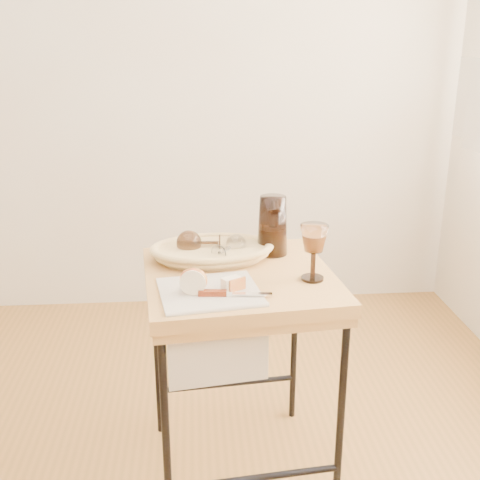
{
  "coord_description": "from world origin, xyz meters",
  "views": [
    {
      "loc": [
        0.35,
        -1.43,
        1.48
      ],
      "look_at": [
        0.49,
        0.31,
        0.88
      ],
      "focal_mm": 44.27,
      "sensor_mm": 36.0,
      "label": 1
    }
  ],
  "objects_px": {
    "side_table": "(240,376)",
    "wine_goblet": "(313,252)",
    "goblet_lying_a": "(202,243)",
    "pitcher": "(273,225)",
    "bread_basket": "(212,253)",
    "table_knife": "(232,293)",
    "apple_half": "(194,280)",
    "tea_towel": "(210,291)",
    "goblet_lying_b": "(229,248)"
  },
  "relations": [
    {
      "from": "goblet_lying_a",
      "to": "table_knife",
      "type": "distance_m",
      "value": 0.35
    },
    {
      "from": "tea_towel",
      "to": "wine_goblet",
      "type": "bearing_deg",
      "value": 4.0
    },
    {
      "from": "goblet_lying_a",
      "to": "table_knife",
      "type": "height_order",
      "value": "goblet_lying_a"
    },
    {
      "from": "side_table",
      "to": "goblet_lying_b",
      "type": "relative_size",
      "value": 6.52
    },
    {
      "from": "goblet_lying_a",
      "to": "apple_half",
      "type": "height_order",
      "value": "goblet_lying_a"
    },
    {
      "from": "side_table",
      "to": "goblet_lying_a",
      "type": "distance_m",
      "value": 0.47
    },
    {
      "from": "table_knife",
      "to": "pitcher",
      "type": "bearing_deg",
      "value": 70.85
    },
    {
      "from": "tea_towel",
      "to": "apple_half",
      "type": "bearing_deg",
      "value": 179.97
    },
    {
      "from": "side_table",
      "to": "goblet_lying_a",
      "type": "bearing_deg",
      "value": 127.92
    },
    {
      "from": "goblet_lying_b",
      "to": "goblet_lying_a",
      "type": "bearing_deg",
      "value": 103.47
    },
    {
      "from": "bread_basket",
      "to": "pitcher",
      "type": "xyz_separation_m",
      "value": [
        0.21,
        0.04,
        0.08
      ]
    },
    {
      "from": "wine_goblet",
      "to": "pitcher",
      "type": "bearing_deg",
      "value": 111.12
    },
    {
      "from": "wine_goblet",
      "to": "side_table",
      "type": "bearing_deg",
      "value": 162.61
    },
    {
      "from": "bread_basket",
      "to": "apple_half",
      "type": "xyz_separation_m",
      "value": [
        -0.06,
        -0.28,
        0.02
      ]
    },
    {
      "from": "goblet_lying_a",
      "to": "pitcher",
      "type": "height_order",
      "value": "pitcher"
    },
    {
      "from": "side_table",
      "to": "goblet_lying_b",
      "type": "distance_m",
      "value": 0.44
    },
    {
      "from": "goblet_lying_a",
      "to": "table_knife",
      "type": "xyz_separation_m",
      "value": [
        0.08,
        -0.33,
        -0.04
      ]
    },
    {
      "from": "bread_basket",
      "to": "goblet_lying_b",
      "type": "height_order",
      "value": "goblet_lying_b"
    },
    {
      "from": "goblet_lying_b",
      "to": "table_knife",
      "type": "distance_m",
      "value": 0.3
    },
    {
      "from": "tea_towel",
      "to": "goblet_lying_a",
      "type": "height_order",
      "value": "goblet_lying_a"
    },
    {
      "from": "bread_basket",
      "to": "goblet_lying_b",
      "type": "xyz_separation_m",
      "value": [
        0.06,
        -0.02,
        0.02
      ]
    },
    {
      "from": "goblet_lying_a",
      "to": "pitcher",
      "type": "distance_m",
      "value": 0.25
    },
    {
      "from": "pitcher",
      "to": "bread_basket",
      "type": "bearing_deg",
      "value": -171.03
    },
    {
      "from": "bread_basket",
      "to": "wine_goblet",
      "type": "height_order",
      "value": "wine_goblet"
    },
    {
      "from": "side_table",
      "to": "goblet_lying_b",
      "type": "xyz_separation_m",
      "value": [
        -0.03,
        0.11,
        0.43
      ]
    },
    {
      "from": "side_table",
      "to": "tea_towel",
      "type": "xyz_separation_m",
      "value": [
        -0.1,
        -0.14,
        0.38
      ]
    },
    {
      "from": "side_table",
      "to": "bread_basket",
      "type": "height_order",
      "value": "bread_basket"
    },
    {
      "from": "tea_towel",
      "to": "apple_half",
      "type": "relative_size",
      "value": 3.51
    },
    {
      "from": "bread_basket",
      "to": "apple_half",
      "type": "distance_m",
      "value": 0.29
    },
    {
      "from": "pitcher",
      "to": "wine_goblet",
      "type": "xyz_separation_m",
      "value": [
        0.1,
        -0.25,
        -0.01
      ]
    },
    {
      "from": "pitcher",
      "to": "wine_goblet",
      "type": "relative_size",
      "value": 1.36
    },
    {
      "from": "tea_towel",
      "to": "wine_goblet",
      "type": "distance_m",
      "value": 0.34
    },
    {
      "from": "goblet_lying_a",
      "to": "apple_half",
      "type": "distance_m",
      "value": 0.3
    },
    {
      "from": "table_knife",
      "to": "side_table",
      "type": "bearing_deg",
      "value": 84.27
    },
    {
      "from": "goblet_lying_a",
      "to": "pitcher",
      "type": "xyz_separation_m",
      "value": [
        0.24,
        0.03,
        0.05
      ]
    },
    {
      "from": "side_table",
      "to": "table_knife",
      "type": "height_order",
      "value": "table_knife"
    },
    {
      "from": "apple_half",
      "to": "side_table",
      "type": "bearing_deg",
      "value": 53.28
    },
    {
      "from": "side_table",
      "to": "tea_towel",
      "type": "relative_size",
      "value": 2.61
    },
    {
      "from": "side_table",
      "to": "goblet_lying_a",
      "type": "height_order",
      "value": "goblet_lying_a"
    },
    {
      "from": "side_table",
      "to": "wine_goblet",
      "type": "distance_m",
      "value": 0.53
    },
    {
      "from": "table_knife",
      "to": "tea_towel",
      "type": "bearing_deg",
      "value": 152.33
    },
    {
      "from": "tea_towel",
      "to": "goblet_lying_b",
      "type": "xyz_separation_m",
      "value": [
        0.07,
        0.25,
        0.04
      ]
    },
    {
      "from": "wine_goblet",
      "to": "goblet_lying_a",
      "type": "bearing_deg",
      "value": 147.17
    },
    {
      "from": "bread_basket",
      "to": "goblet_lying_a",
      "type": "relative_size",
      "value": 2.64
    },
    {
      "from": "goblet_lying_b",
      "to": "tea_towel",
      "type": "bearing_deg",
      "value": -158.99
    },
    {
      "from": "tea_towel",
      "to": "apple_half",
      "type": "distance_m",
      "value": 0.06
    },
    {
      "from": "bread_basket",
      "to": "goblet_lying_a",
      "type": "xyz_separation_m",
      "value": [
        -0.03,
        0.02,
        0.03
      ]
    },
    {
      "from": "goblet_lying_b",
      "to": "apple_half",
      "type": "bearing_deg",
      "value": -167.55
    },
    {
      "from": "table_knife",
      "to": "goblet_lying_b",
      "type": "bearing_deg",
      "value": 93.62
    },
    {
      "from": "pitcher",
      "to": "apple_half",
      "type": "xyz_separation_m",
      "value": [
        -0.28,
        -0.33,
        -0.06
      ]
    }
  ]
}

